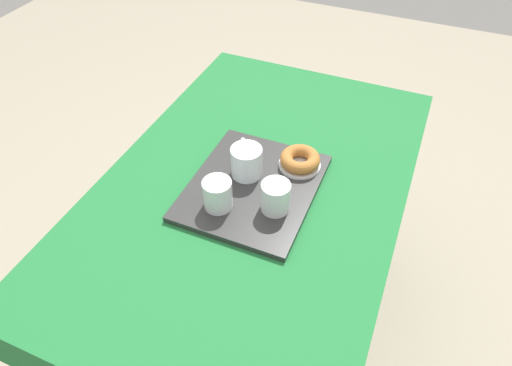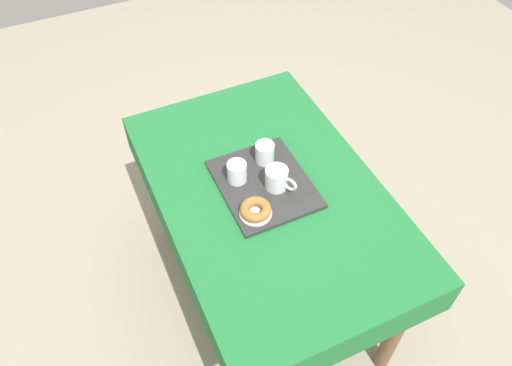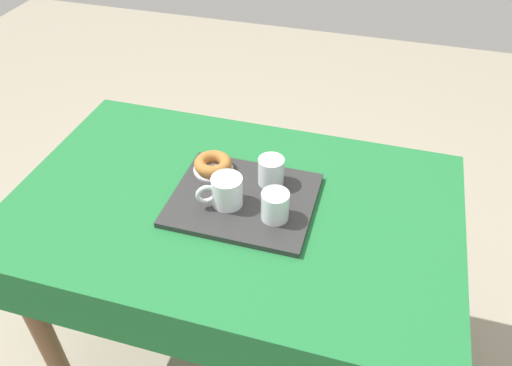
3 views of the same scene
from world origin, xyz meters
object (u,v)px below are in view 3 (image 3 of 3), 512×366
Objects in this scene: tea_mug_left at (226,192)px; water_glass_near at (271,172)px; donut_plate_left at (213,169)px; sugar_donut_left at (213,164)px; dining_table at (234,232)px; water_glass_far at (275,207)px; serving_tray at (243,200)px.

tea_mug_left is 1.46× the size of water_glass_near.
tea_mug_left is at bearing -127.81° from water_glass_near.
water_glass_near is 0.69× the size of donut_plate_left.
tea_mug_left is 0.15m from sugar_donut_left.
water_glass_near is at bearing 48.06° from dining_table.
dining_table is at bearing 71.59° from tea_mug_left.
sugar_donut_left is at bearing 147.67° from water_glass_far.
sugar_donut_left is (-0.23, 0.14, -0.01)m from water_glass_far.
dining_table is 15.28× the size of water_glass_near.
donut_plate_left reaches higher than dining_table.
water_glass_near is at bearing -1.75° from donut_plate_left.
dining_table is at bearing -46.82° from donut_plate_left.
donut_plate_left is at bearing 133.18° from dining_table.
water_glass_near is at bearing 52.19° from tea_mug_left.
sugar_donut_left reaches higher than dining_table.
dining_table is at bearing -162.12° from serving_tray.
serving_tray is 0.07m from tea_mug_left.
dining_table is at bearing -131.94° from water_glass_near.
sugar_donut_left is (-0.08, 0.13, -0.02)m from tea_mug_left.
dining_table is 0.20m from donut_plate_left.
serving_tray is (0.03, 0.01, 0.13)m from dining_table.
tea_mug_left is at bearing -136.22° from serving_tray.
tea_mug_left reaches higher than dining_table.
tea_mug_left is 1.46× the size of water_glass_far.
water_glass_near is 0.73× the size of sugar_donut_left.
donut_plate_left is (-0.23, 0.14, -0.03)m from water_glass_far.
sugar_donut_left reaches higher than serving_tray.
water_glass_near reaches higher than serving_tray.
tea_mug_left is at bearing -55.98° from sugar_donut_left.
tea_mug_left reaches higher than serving_tray.
dining_table is at bearing -46.82° from sugar_donut_left.
donut_plate_left is at bearing 178.25° from water_glass_near.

